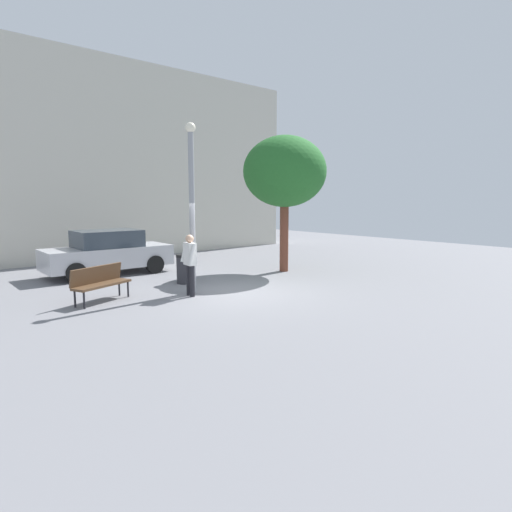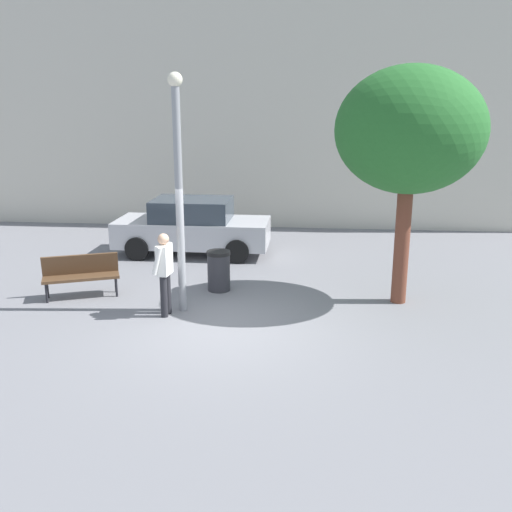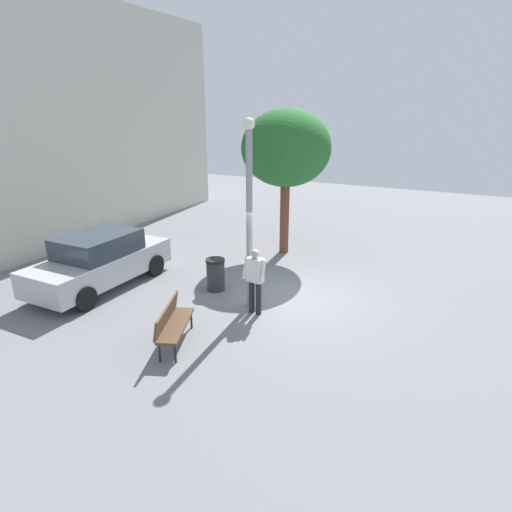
{
  "view_description": "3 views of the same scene",
  "coord_description": "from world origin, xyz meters",
  "px_view_note": "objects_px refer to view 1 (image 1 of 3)",
  "views": [
    {
      "loc": [
        -7.29,
        -9.32,
        2.62
      ],
      "look_at": [
        0.79,
        0.14,
        0.95
      ],
      "focal_mm": 29.96,
      "sensor_mm": 36.0,
      "label": 1
    },
    {
      "loc": [
        1.53,
        -9.91,
        4.13
      ],
      "look_at": [
        0.55,
        0.43,
        1.29
      ],
      "focal_mm": 39.76,
      "sensor_mm": 36.0,
      "label": 2
    },
    {
      "loc": [
        -9.97,
        -3.87,
        4.9
      ],
      "look_at": [
        -0.31,
        0.93,
        1.14
      ],
      "focal_mm": 30.34,
      "sensor_mm": 36.0,
      "label": 3
    }
  ],
  "objects_px": {
    "park_bench": "(100,281)",
    "lamppost": "(192,200)",
    "plaza_tree": "(285,172)",
    "parked_car_silver": "(108,252)",
    "trash_bin": "(185,269)",
    "person_by_lamppost": "(190,261)"
  },
  "relations": [
    {
      "from": "park_bench",
      "to": "lamppost",
      "type": "bearing_deg",
      "value": -15.16
    },
    {
      "from": "plaza_tree",
      "to": "parked_car_silver",
      "type": "bearing_deg",
      "value": 145.99
    },
    {
      "from": "lamppost",
      "to": "parked_car_silver",
      "type": "xyz_separation_m",
      "value": [
        -0.69,
        4.4,
        -1.82
      ]
    },
    {
      "from": "lamppost",
      "to": "trash_bin",
      "type": "height_order",
      "value": "lamppost"
    },
    {
      "from": "parked_car_silver",
      "to": "park_bench",
      "type": "bearing_deg",
      "value": -114.35
    },
    {
      "from": "person_by_lamppost",
      "to": "park_bench",
      "type": "bearing_deg",
      "value": 156.03
    },
    {
      "from": "park_bench",
      "to": "parked_car_silver",
      "type": "xyz_separation_m",
      "value": [
        1.7,
        3.76,
        0.23
      ]
    },
    {
      "from": "person_by_lamppost",
      "to": "park_bench",
      "type": "distance_m",
      "value": 2.34
    },
    {
      "from": "lamppost",
      "to": "park_bench",
      "type": "xyz_separation_m",
      "value": [
        -2.39,
        0.65,
        -2.05
      ]
    },
    {
      "from": "lamppost",
      "to": "plaza_tree",
      "type": "height_order",
      "value": "plaza_tree"
    },
    {
      "from": "parked_car_silver",
      "to": "lamppost",
      "type": "bearing_deg",
      "value": -81.14
    },
    {
      "from": "person_by_lamppost",
      "to": "parked_car_silver",
      "type": "bearing_deg",
      "value": 94.97
    },
    {
      "from": "lamppost",
      "to": "trash_bin",
      "type": "xyz_separation_m",
      "value": [
        0.53,
        1.34,
        -2.14
      ]
    },
    {
      "from": "park_bench",
      "to": "parked_car_silver",
      "type": "bearing_deg",
      "value": 65.65
    },
    {
      "from": "lamppost",
      "to": "plaza_tree",
      "type": "relative_size",
      "value": 0.96
    },
    {
      "from": "park_bench",
      "to": "parked_car_silver",
      "type": "height_order",
      "value": "parked_car_silver"
    },
    {
      "from": "park_bench",
      "to": "trash_bin",
      "type": "bearing_deg",
      "value": 13.38
    },
    {
      "from": "trash_bin",
      "to": "lamppost",
      "type": "bearing_deg",
      "value": -111.55
    },
    {
      "from": "person_by_lamppost",
      "to": "park_bench",
      "type": "relative_size",
      "value": 1.01
    },
    {
      "from": "person_by_lamppost",
      "to": "parked_car_silver",
      "type": "distance_m",
      "value": 4.71
    },
    {
      "from": "parked_car_silver",
      "to": "person_by_lamppost",
      "type": "bearing_deg",
      "value": -85.03
    },
    {
      "from": "park_bench",
      "to": "parked_car_silver",
      "type": "distance_m",
      "value": 4.13
    }
  ]
}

